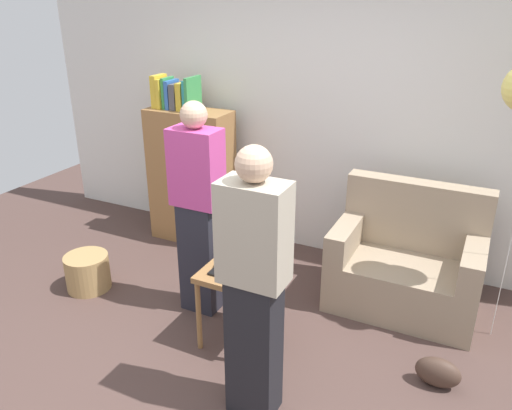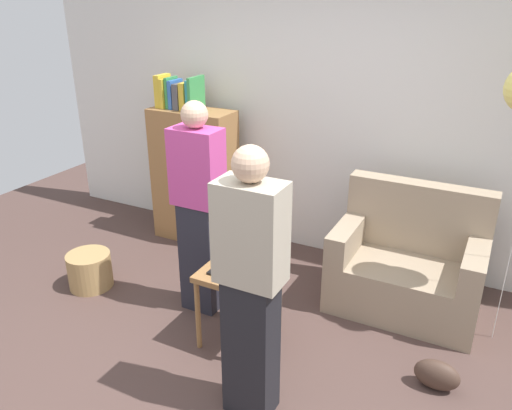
% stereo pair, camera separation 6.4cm
% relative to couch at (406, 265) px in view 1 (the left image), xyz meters
% --- Properties ---
extents(ground_plane, '(8.00, 8.00, 0.00)m').
position_rel_couch_xyz_m(ground_plane, '(-0.90, -1.42, -0.34)').
color(ground_plane, '#4C3833').
extents(wall_back, '(6.00, 0.10, 2.70)m').
position_rel_couch_xyz_m(wall_back, '(-0.90, 0.63, 1.01)').
color(wall_back, silver).
rests_on(wall_back, ground_plane).
extents(couch, '(1.10, 0.70, 0.96)m').
position_rel_couch_xyz_m(couch, '(0.00, 0.00, 0.00)').
color(couch, gray).
rests_on(couch, ground_plane).
extents(bookshelf, '(0.80, 0.36, 1.60)m').
position_rel_couch_xyz_m(bookshelf, '(-2.13, 0.26, 0.35)').
color(bookshelf, olive).
rests_on(bookshelf, ground_plane).
extents(side_table, '(0.48, 0.48, 0.57)m').
position_rel_couch_xyz_m(side_table, '(-0.94, -0.98, 0.15)').
color(side_table, olive).
rests_on(side_table, ground_plane).
extents(birthday_cake, '(0.32, 0.32, 0.17)m').
position_rel_couch_xyz_m(birthday_cake, '(-0.94, -0.98, 0.28)').
color(birthday_cake, black).
rests_on(birthday_cake, side_table).
extents(person_blowing_candles, '(0.36, 0.22, 1.63)m').
position_rel_couch_xyz_m(person_blowing_candles, '(-1.40, -0.75, 0.49)').
color(person_blowing_candles, '#23232D').
rests_on(person_blowing_candles, ground_plane).
extents(person_holding_cake, '(0.36, 0.22, 1.63)m').
position_rel_couch_xyz_m(person_holding_cake, '(-0.57, -1.51, 0.49)').
color(person_holding_cake, black).
rests_on(person_holding_cake, ground_plane).
extents(wicker_basket, '(0.36, 0.36, 0.30)m').
position_rel_couch_xyz_m(wicker_basket, '(-2.41, -0.94, -0.19)').
color(wicker_basket, '#A88451').
rests_on(wicker_basket, ground_plane).
extents(handbag, '(0.28, 0.14, 0.20)m').
position_rel_couch_xyz_m(handbag, '(0.39, -0.84, -0.24)').
color(handbag, '#473328').
rests_on(handbag, ground_plane).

